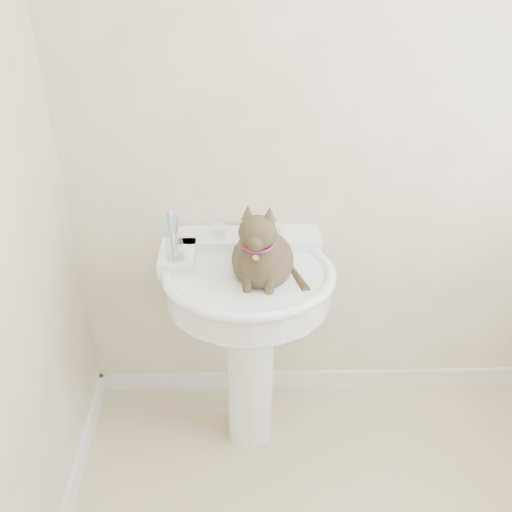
{
  "coord_description": "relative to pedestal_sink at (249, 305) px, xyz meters",
  "views": [
    {
      "loc": [
        -0.41,
        -0.93,
        2.0
      ],
      "look_at": [
        -0.36,
        0.79,
        0.94
      ],
      "focal_mm": 40.0,
      "sensor_mm": 36.0,
      "label": 1
    }
  ],
  "objects": [
    {
      "name": "wall_back",
      "position": [
        0.39,
        0.29,
        0.55
      ],
      "size": [
        2.2,
        0.0,
        2.5
      ],
      "primitive_type": null,
      "color": "#F1E1C1",
      "rests_on": "ground"
    },
    {
      "name": "baseboard_back",
      "position": [
        0.39,
        0.28,
        -0.66
      ],
      "size": [
        2.2,
        0.02,
        0.09
      ],
      "primitive_type": "cube",
      "color": "white",
      "rests_on": "floor"
    },
    {
      "name": "pedestal_sink",
      "position": [
        0.0,
        0.0,
        0.0
      ],
      "size": [
        0.65,
        0.64,
        0.9
      ],
      "color": "white",
      "rests_on": "floor"
    },
    {
      "name": "faucet",
      "position": [
        0.0,
        0.16,
        0.24
      ],
      "size": [
        0.28,
        0.12,
        0.14
      ],
      "color": "silver",
      "rests_on": "pedestal_sink"
    },
    {
      "name": "soap_bar",
      "position": [
        0.06,
        0.25,
        0.21
      ],
      "size": [
        0.1,
        0.07,
        0.03
      ],
      "primitive_type": "cube",
      "rotation": [
        0.0,
        0.0,
        0.16
      ],
      "color": "red",
      "rests_on": "pedestal_sink"
    },
    {
      "name": "toothbrush_cup",
      "position": [
        -0.26,
        0.03,
        0.24
      ],
      "size": [
        0.07,
        0.07,
        0.19
      ],
      "rotation": [
        0.0,
        0.0,
        -0.24
      ],
      "color": "silver",
      "rests_on": "pedestal_sink"
    },
    {
      "name": "cat",
      "position": [
        0.05,
        -0.05,
        0.24
      ],
      "size": [
        0.24,
        0.31,
        0.45
      ],
      "rotation": [
        0.0,
        0.0,
        -0.18
      ],
      "color": "#4E432A",
      "rests_on": "pedestal_sink"
    }
  ]
}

